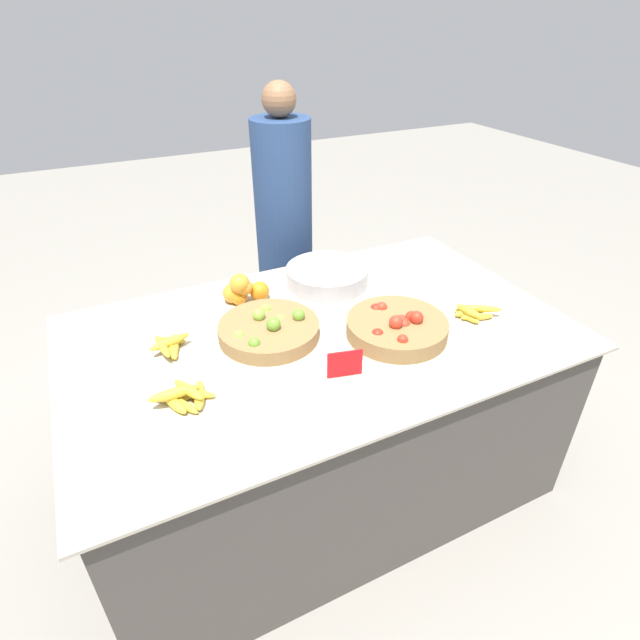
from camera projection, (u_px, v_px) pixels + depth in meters
ground_plane at (320, 473)px, 2.27m from camera, size 12.00×12.00×0.00m
market_table at (320, 409)px, 2.06m from camera, size 1.83×1.12×0.78m
lime_bowl at (269, 329)px, 1.81m from camera, size 0.37×0.37×0.10m
tomato_basket at (397, 327)px, 1.82m from camera, size 0.37×0.37×0.10m
orange_pile at (242, 291)px, 2.00m from camera, size 0.18×0.11×0.14m
metal_bowl at (327, 276)px, 2.15m from camera, size 0.35×0.35×0.08m
price_sign at (345, 364)px, 1.61m from camera, size 0.11×0.03×0.10m
banana_bunch_back_center at (170, 345)px, 1.74m from camera, size 0.15×0.17×0.05m
banana_bunch_front_center at (472, 313)px, 1.92m from camera, size 0.17×0.12×0.05m
banana_bunch_middle_left at (184, 396)px, 1.51m from camera, size 0.20×0.16×0.06m
vendor_person at (285, 247)px, 2.67m from camera, size 0.29×0.29×1.52m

